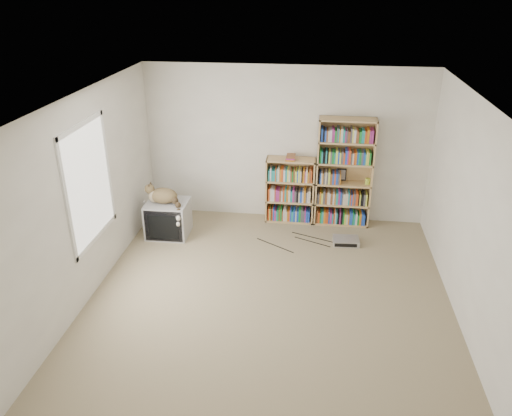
# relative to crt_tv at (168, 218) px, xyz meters

# --- Properties ---
(floor) EXTENTS (4.50, 5.00, 0.01)m
(floor) POSITION_rel_crt_tv_xyz_m (1.74, -1.61, -0.27)
(floor) COLOR #988867
(floor) RESTS_ON ground
(wall_back) EXTENTS (4.50, 0.02, 2.50)m
(wall_back) POSITION_rel_crt_tv_xyz_m (1.74, 0.89, 0.98)
(wall_back) COLOR silver
(wall_back) RESTS_ON floor
(wall_front) EXTENTS (4.50, 0.02, 2.50)m
(wall_front) POSITION_rel_crt_tv_xyz_m (1.74, -4.11, 0.98)
(wall_front) COLOR silver
(wall_front) RESTS_ON floor
(wall_left) EXTENTS (0.02, 5.00, 2.50)m
(wall_left) POSITION_rel_crt_tv_xyz_m (-0.51, -1.61, 0.98)
(wall_left) COLOR silver
(wall_left) RESTS_ON floor
(wall_right) EXTENTS (0.02, 5.00, 2.50)m
(wall_right) POSITION_rel_crt_tv_xyz_m (3.99, -1.61, 0.98)
(wall_right) COLOR silver
(wall_right) RESTS_ON floor
(ceiling) EXTENTS (4.50, 5.00, 0.02)m
(ceiling) POSITION_rel_crt_tv_xyz_m (1.74, -1.61, 2.23)
(ceiling) COLOR white
(ceiling) RESTS_ON wall_back
(window) EXTENTS (0.02, 1.22, 1.52)m
(window) POSITION_rel_crt_tv_xyz_m (-0.50, -1.41, 1.13)
(window) COLOR white
(window) RESTS_ON wall_left
(crt_tv) EXTENTS (0.64, 0.58, 0.55)m
(crt_tv) POSITION_rel_crt_tv_xyz_m (0.00, 0.00, 0.00)
(crt_tv) COLOR #A7A6A9
(crt_tv) RESTS_ON floor
(cat) EXTENTS (0.63, 0.47, 0.52)m
(cat) POSITION_rel_crt_tv_xyz_m (0.00, -0.06, 0.36)
(cat) COLOR #3D2C19
(cat) RESTS_ON crt_tv
(bookcase_tall) EXTENTS (0.87, 0.30, 1.75)m
(bookcase_tall) POSITION_rel_crt_tv_xyz_m (2.68, 0.75, 0.56)
(bookcase_tall) COLOR tan
(bookcase_tall) RESTS_ON floor
(bookcase_short) EXTENTS (0.78, 0.30, 1.07)m
(bookcase_short) POSITION_rel_crt_tv_xyz_m (1.84, 0.75, 0.22)
(bookcase_short) COLOR tan
(bookcase_short) RESTS_ON floor
(book_stack) EXTENTS (0.18, 0.23, 0.08)m
(book_stack) POSITION_rel_crt_tv_xyz_m (1.84, 0.70, 0.84)
(book_stack) COLOR #C04419
(book_stack) RESTS_ON bookcase_short
(green_mug) EXTENTS (0.08, 0.08, 0.09)m
(green_mug) POSITION_rel_crt_tv_xyz_m (3.06, 0.73, 0.49)
(green_mug) COLOR #A7C337
(green_mug) RESTS_ON bookcase_tall
(framed_print) EXTENTS (0.15, 0.05, 0.19)m
(framed_print) POSITION_rel_crt_tv_xyz_m (2.65, 0.83, 0.54)
(framed_print) COLOR black
(framed_print) RESTS_ON bookcase_tall
(dvd_player) EXTENTS (0.40, 0.30, 0.09)m
(dvd_player) POSITION_rel_crt_tv_xyz_m (2.75, 0.03, -0.23)
(dvd_player) COLOR #B6B7BB
(dvd_player) RESTS_ON floor
(wall_outlet) EXTENTS (0.01, 0.08, 0.13)m
(wall_outlet) POSITION_rel_crt_tv_xyz_m (-0.50, 0.34, 0.05)
(wall_outlet) COLOR silver
(wall_outlet) RESTS_ON wall_left
(floor_cables) EXTENTS (1.20, 0.70, 0.01)m
(floor_cables) POSITION_rel_crt_tv_xyz_m (1.82, 0.03, -0.27)
(floor_cables) COLOR black
(floor_cables) RESTS_ON floor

